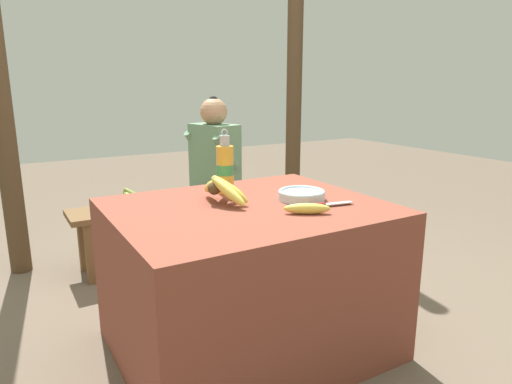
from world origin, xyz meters
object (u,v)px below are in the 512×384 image
(wooden_bench, at_px, (191,208))
(banana_bunch_green, at_px, (132,197))
(banana_bunch_ripe, at_px, (222,188))
(seated_vendor, at_px, (210,167))
(knife, at_px, (327,204))
(loose_banana_front, at_px, (307,209))
(water_bottle, at_px, (225,168))
(support_post_far, at_px, (295,59))
(serving_bowl, at_px, (302,194))

(wooden_bench, height_order, banana_bunch_green, banana_bunch_green)
(banana_bunch_ripe, bearing_deg, banana_bunch_green, 95.71)
(banana_bunch_ripe, relative_size, seated_vendor, 0.31)
(knife, height_order, banana_bunch_green, knife)
(loose_banana_front, bearing_deg, seated_vendor, 81.63)
(water_bottle, distance_m, loose_banana_front, 0.52)
(banana_bunch_ripe, bearing_deg, water_bottle, 60.00)
(banana_bunch_ripe, distance_m, water_bottle, 0.21)
(banana_bunch_ripe, height_order, water_bottle, water_bottle)
(water_bottle, relative_size, support_post_far, 0.11)
(loose_banana_front, height_order, knife, loose_banana_front)
(wooden_bench, bearing_deg, banana_bunch_ripe, -105.05)
(water_bottle, bearing_deg, wooden_bench, 78.01)
(water_bottle, height_order, loose_banana_front, water_bottle)
(serving_bowl, distance_m, wooden_bench, 1.29)
(wooden_bench, bearing_deg, serving_bowl, -88.11)
(wooden_bench, relative_size, banana_bunch_green, 5.26)
(water_bottle, bearing_deg, loose_banana_front, -76.03)
(wooden_bench, relative_size, seated_vendor, 1.45)
(loose_banana_front, distance_m, knife, 0.15)
(banana_bunch_ripe, distance_m, loose_banana_front, 0.39)
(knife, bearing_deg, banana_bunch_ripe, 152.70)
(knife, height_order, seated_vendor, seated_vendor)
(wooden_bench, xyz_separation_m, seated_vendor, (0.13, -0.04, 0.29))
(wooden_bench, bearing_deg, knife, -87.34)
(seated_vendor, bearing_deg, support_post_far, -171.86)
(seated_vendor, bearing_deg, serving_bowl, 73.00)
(knife, bearing_deg, support_post_far, 68.99)
(knife, xyz_separation_m, support_post_far, (1.01, 1.71, 0.70))
(wooden_bench, height_order, support_post_far, support_post_far)
(loose_banana_front, relative_size, support_post_far, 0.07)
(water_bottle, distance_m, banana_bunch_green, 1.01)
(support_post_far, bearing_deg, banana_bunch_ripe, -133.76)
(wooden_bench, distance_m, support_post_far, 1.53)
(serving_bowl, xyz_separation_m, loose_banana_front, (-0.12, -0.20, -0.00))
(knife, height_order, wooden_bench, knife)
(seated_vendor, bearing_deg, banana_bunch_green, -16.81)
(banana_bunch_ripe, relative_size, wooden_bench, 0.21)
(loose_banana_front, relative_size, knife, 0.99)
(banana_bunch_green, height_order, support_post_far, support_post_far)
(loose_banana_front, xyz_separation_m, seated_vendor, (0.21, 1.40, -0.07))
(wooden_bench, distance_m, banana_bunch_green, 0.43)
(knife, distance_m, support_post_far, 2.11)
(water_bottle, xyz_separation_m, banana_bunch_green, (-0.21, 0.94, -0.32))
(loose_banana_front, bearing_deg, banana_bunch_ripe, 124.76)
(water_bottle, distance_m, knife, 0.53)
(water_bottle, bearing_deg, support_post_far, 44.72)
(knife, distance_m, banana_bunch_green, 1.48)
(knife, xyz_separation_m, seated_vendor, (0.06, 1.35, -0.05))
(serving_bowl, relative_size, banana_bunch_green, 0.69)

